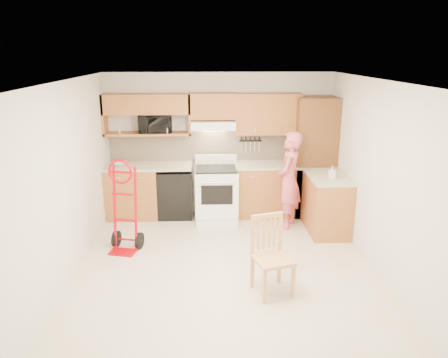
{
  "coord_description": "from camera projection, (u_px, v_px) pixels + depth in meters",
  "views": [
    {
      "loc": [
        -0.26,
        -5.35,
        2.84
      ],
      "look_at": [
        0.0,
        0.5,
        1.1
      ],
      "focal_mm": 34.54,
      "sensor_mm": 36.0,
      "label": 1
    }
  ],
  "objects": [
    {
      "name": "floor",
      "position": [
        226.0,
        266.0,
        5.95
      ],
      "size": [
        4.0,
        4.5,
        0.02
      ],
      "primitive_type": "cube",
      "color": "beige",
      "rests_on": "ground"
    },
    {
      "name": "ceiling",
      "position": [
        226.0,
        80.0,
        5.23
      ],
      "size": [
        4.0,
        4.5,
        0.02
      ],
      "primitive_type": "cube",
      "color": "white",
      "rests_on": "ground"
    },
    {
      "name": "wall_back",
      "position": [
        220.0,
        143.0,
        7.75
      ],
      "size": [
        4.0,
        0.02,
        2.5
      ],
      "primitive_type": "cube",
      "color": "silver",
      "rests_on": "ground"
    },
    {
      "name": "wall_front",
      "position": [
        240.0,
        259.0,
        3.43
      ],
      "size": [
        4.0,
        0.02,
        2.5
      ],
      "primitive_type": "cube",
      "color": "silver",
      "rests_on": "ground"
    },
    {
      "name": "wall_left",
      "position": [
        69.0,
        181.0,
        5.5
      ],
      "size": [
        0.02,
        4.5,
        2.5
      ],
      "primitive_type": "cube",
      "color": "silver",
      "rests_on": "ground"
    },
    {
      "name": "wall_right",
      "position": [
        378.0,
        177.0,
        5.68
      ],
      "size": [
        0.02,
        4.5,
        2.5
      ],
      "primitive_type": "cube",
      "color": "silver",
      "rests_on": "ground"
    },
    {
      "name": "backsplash",
      "position": [
        220.0,
        146.0,
        7.74
      ],
      "size": [
        3.92,
        0.03,
        0.55
      ],
      "primitive_type": "cube",
      "color": "beige",
      "rests_on": "wall_back"
    },
    {
      "name": "lower_cab_left",
      "position": [
        133.0,
        192.0,
        7.62
      ],
      "size": [
        0.9,
        0.6,
        0.9
      ],
      "primitive_type": "cube",
      "color": "#AE6433",
      "rests_on": "ground"
    },
    {
      "name": "dishwasher",
      "position": [
        175.0,
        193.0,
        7.66
      ],
      "size": [
        0.6,
        0.6,
        0.85
      ],
      "primitive_type": "cube",
      "color": "black",
      "rests_on": "ground"
    },
    {
      "name": "lower_cab_right",
      "position": [
        267.0,
        190.0,
        7.72
      ],
      "size": [
        1.14,
        0.6,
        0.9
      ],
      "primitive_type": "cube",
      "color": "#AE6433",
      "rests_on": "ground"
    },
    {
      "name": "countertop_left",
      "position": [
        149.0,
        166.0,
        7.5
      ],
      "size": [
        1.5,
        0.63,
        0.04
      ],
      "primitive_type": "cube",
      "color": "#BCB292",
      "rests_on": "lower_cab_left"
    },
    {
      "name": "countertop_right",
      "position": [
        267.0,
        165.0,
        7.59
      ],
      "size": [
        1.14,
        0.63,
        0.04
      ],
      "primitive_type": "cube",
      "color": "#BCB292",
      "rests_on": "lower_cab_right"
    },
    {
      "name": "cab_return_right",
      "position": [
        327.0,
        205.0,
        6.99
      ],
      "size": [
        0.6,
        1.0,
        0.9
      ],
      "primitive_type": "cube",
      "color": "#AE6433",
      "rests_on": "ground"
    },
    {
      "name": "countertop_return",
      "position": [
        329.0,
        177.0,
        6.86
      ],
      "size": [
        0.63,
        1.0,
        0.04
      ],
      "primitive_type": "cube",
      "color": "#BCB292",
      "rests_on": "cab_return_right"
    },
    {
      "name": "pantry_tall",
      "position": [
        314.0,
        157.0,
        7.59
      ],
      "size": [
        0.7,
        0.6,
        2.1
      ],
      "primitive_type": "cube",
      "color": "brown",
      "rests_on": "ground"
    },
    {
      "name": "upper_cab_left",
      "position": [
        147.0,
        104.0,
        7.33
      ],
      "size": [
        1.5,
        0.33,
        0.34
      ],
      "primitive_type": "cube",
      "color": "#AE6433",
      "rests_on": "wall_back"
    },
    {
      "name": "upper_shelf_mw",
      "position": [
        148.0,
        134.0,
        7.47
      ],
      "size": [
        1.5,
        0.33,
        0.04
      ],
      "primitive_type": "cube",
      "color": "#AE6433",
      "rests_on": "wall_back"
    },
    {
      "name": "upper_cab_center",
      "position": [
        213.0,
        106.0,
        7.39
      ],
      "size": [
        0.76,
        0.33,
        0.44
      ],
      "primitive_type": "cube",
      "color": "#AE6433",
      "rests_on": "wall_back"
    },
    {
      "name": "upper_cab_right",
      "position": [
        268.0,
        114.0,
        7.47
      ],
      "size": [
        1.14,
        0.33,
        0.7
      ],
      "primitive_type": "cube",
      "color": "#AE6433",
      "rests_on": "wall_back"
    },
    {
      "name": "range_hood",
      "position": [
        213.0,
        125.0,
        7.41
      ],
      "size": [
        0.76,
        0.46,
        0.14
      ],
      "primitive_type": "cube",
      "color": "white",
      "rests_on": "wall_back"
    },
    {
      "name": "knife_strip",
      "position": [
        250.0,
        144.0,
        7.73
      ],
      "size": [
        0.4,
        0.05,
        0.29
      ],
      "primitive_type": null,
      "color": "black",
      "rests_on": "backsplash"
    },
    {
      "name": "microwave",
      "position": [
        155.0,
        123.0,
        7.43
      ],
      "size": [
        0.59,
        0.42,
        0.31
      ],
      "primitive_type": "imported",
      "rotation": [
        0.0,
        0.0,
        0.07
      ],
      "color": "black",
      "rests_on": "upper_shelf_mw"
    },
    {
      "name": "range",
      "position": [
        217.0,
        190.0,
        7.45
      ],
      "size": [
        0.73,
        0.97,
        1.08
      ],
      "primitive_type": null,
      "color": "white",
      "rests_on": "ground"
    },
    {
      "name": "person",
      "position": [
        289.0,
        180.0,
        7.06
      ],
      "size": [
        0.6,
        0.7,
        1.62
      ],
      "primitive_type": "imported",
      "rotation": [
        0.0,
        0.0,
        -1.99
      ],
      "color": "#DA5968",
      "rests_on": "ground"
    },
    {
      "name": "hand_truck",
      "position": [
        123.0,
        211.0,
        6.23
      ],
      "size": [
        0.58,
        0.55,
        1.25
      ],
      "primitive_type": null,
      "rotation": [
        0.0,
        0.0,
        -0.23
      ],
      "color": "#BC000C",
      "rests_on": "ground"
    },
    {
      "name": "dining_chair",
      "position": [
        273.0,
        257.0,
        5.15
      ],
      "size": [
        0.55,
        0.57,
        0.96
      ],
      "primitive_type": null,
      "rotation": [
        0.0,
        0.0,
        0.29
      ],
      "color": "#DFAD5C",
      "rests_on": "ground"
    },
    {
      "name": "soap_bottle",
      "position": [
        332.0,
        172.0,
        6.66
      ],
      "size": [
        0.09,
        0.1,
        0.2
      ],
      "primitive_type": "imported",
      "rotation": [
        0.0,
        0.0,
        -0.03
      ],
      "color": "white",
      "rests_on": "countertop_return"
    },
    {
      "name": "bowl",
      "position": [
        120.0,
        164.0,
        7.46
      ],
      "size": [
        0.26,
        0.26,
        0.06
      ],
      "primitive_type": "imported",
      "rotation": [
        0.0,
        0.0,
        0.09
      ],
      "color": "white",
      "rests_on": "countertop_left"
    }
  ]
}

